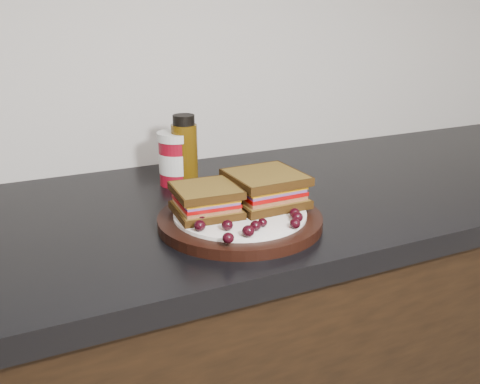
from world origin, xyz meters
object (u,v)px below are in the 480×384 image
object	(u,v)px
sandwich_left	(206,200)
condiment_jar	(176,158)
oil_bottle	(185,150)
plate	(240,220)

from	to	relation	value
sandwich_left	condiment_jar	xyz separation A→B (m)	(0.03, 0.24, 0.01)
condiment_jar	oil_bottle	xyz separation A→B (m)	(0.01, -0.01, 0.02)
plate	sandwich_left	distance (m)	0.07
sandwich_left	oil_bottle	xyz separation A→B (m)	(0.05, 0.23, 0.03)
plate	oil_bottle	xyz separation A→B (m)	(-0.01, 0.25, 0.06)
condiment_jar	plate	bearing A→B (deg)	-84.84
sandwich_left	plate	bearing A→B (deg)	-15.50
sandwich_left	oil_bottle	bearing A→B (deg)	82.51
sandwich_left	oil_bottle	size ratio (longest dim) A/B	0.71
plate	sandwich_left	xyz separation A→B (m)	(-0.05, 0.02, 0.04)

